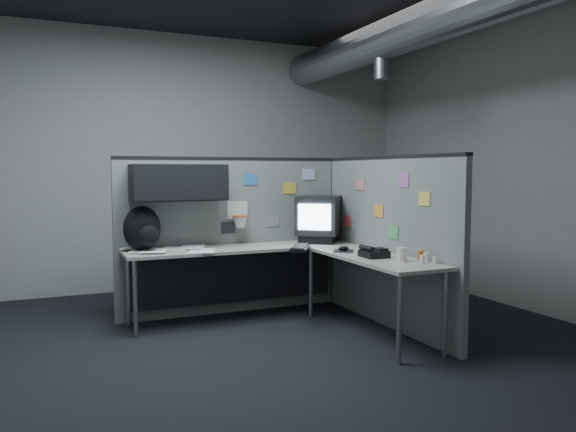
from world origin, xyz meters
name	(u,v)px	position (x,y,z in m)	size (l,w,h in m)	color
room	(349,101)	(0.56, 0.00, 2.10)	(5.62, 5.62, 3.22)	black
partition_back	(219,219)	(-0.25, 1.23, 1.00)	(2.44, 0.42, 1.63)	slate
partition_right	(386,241)	(1.10, 0.22, 0.82)	(0.07, 2.23, 1.63)	slate
desk	(275,261)	(0.15, 0.70, 0.61)	(2.31, 2.11, 0.73)	#A2A192
monitor	(318,218)	(0.77, 1.01, 0.98)	(0.60, 0.60, 0.49)	black
keyboard	(300,248)	(0.35, 0.57, 0.75)	(0.36, 0.45, 0.04)	black
mouse	(344,249)	(0.68, 0.30, 0.75)	(0.28, 0.29, 0.05)	black
phone	(374,253)	(0.74, -0.13, 0.77)	(0.21, 0.23, 0.11)	black
bottles	(425,258)	(0.98, -0.54, 0.77)	(0.14, 0.20, 0.09)	silver
cup	(402,254)	(0.83, -0.42, 0.79)	(0.09, 0.09, 0.12)	silver
papers	(167,249)	(-0.83, 1.06, 0.74)	(0.89, 0.78, 0.02)	white
backpack	(143,229)	(-1.05, 1.07, 0.94)	(0.37, 0.34, 0.43)	black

